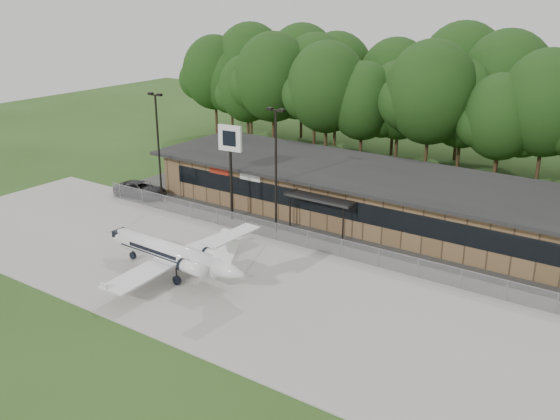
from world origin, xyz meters
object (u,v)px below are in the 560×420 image
Objects in this scene: business_jet at (174,255)px; pole_sign at (230,148)px; suv at (141,190)px; terminal at (373,195)px.

pole_sign is (-3.87, 11.03, 4.73)m from business_jet.
pole_sign is (11.10, 0.15, 5.58)m from suv.
terminal is at bearing -75.82° from suv.
terminal is 19.15m from business_jet.
business_jet reaches higher than suv.
pole_sign reaches higher than terminal.
pole_sign is at bearing -144.06° from terminal.
business_jet is (-5.99, -18.18, -0.58)m from terminal.
pole_sign is at bearing 110.97° from business_jet.
business_jet is 12.61m from pole_sign.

